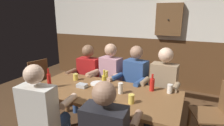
% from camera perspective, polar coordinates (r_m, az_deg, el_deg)
% --- Properties ---
extents(back_wall_upper, '(5.55, 0.12, 1.19)m').
position_cam_1_polar(back_wall_upper, '(4.49, 11.58, 15.23)').
color(back_wall_upper, silver).
extents(back_wall_wainscot, '(5.55, 0.12, 1.17)m').
position_cam_1_polar(back_wall_wainscot, '(4.64, 10.80, 0.54)').
color(back_wall_wainscot, brown).
rests_on(back_wall_wainscot, ground_plane).
extents(dining_table, '(2.04, 0.88, 0.74)m').
position_cam_1_polar(dining_table, '(2.52, -2.91, -10.72)').
color(dining_table, brown).
rests_on(dining_table, ground_plane).
extents(person_0, '(0.54, 0.51, 1.21)m').
position_cam_1_polar(person_0, '(3.37, -7.97, -3.51)').
color(person_0, '#AD1919').
rests_on(person_0, ground_plane).
extents(person_1, '(0.54, 0.56, 1.26)m').
position_cam_1_polar(person_1, '(3.15, -1.15, -4.34)').
color(person_1, '#B78493').
rests_on(person_1, ground_plane).
extents(person_2, '(0.54, 0.59, 1.26)m').
position_cam_1_polar(person_2, '(2.99, 6.76, -5.58)').
color(person_2, '#2D4C84').
rests_on(person_2, ground_plane).
extents(person_3, '(0.56, 0.56, 1.26)m').
position_cam_1_polar(person_3, '(2.89, 15.61, -6.70)').
color(person_3, '#997F60').
rests_on(person_3, ground_plane).
extents(person_4, '(0.57, 0.54, 1.25)m').
position_cam_1_polar(person_4, '(2.25, -21.00, -13.99)').
color(person_4, silver).
rests_on(person_4, ground_plane).
extents(chair_empty_near_right, '(0.54, 0.54, 0.88)m').
position_cam_1_polar(chair_empty_near_right, '(3.77, -21.06, -5.46)').
color(chair_empty_near_right, brown).
rests_on(chair_empty_near_right, ground_plane).
extents(chair_empty_near_left, '(0.56, 0.56, 0.88)m').
position_cam_1_polar(chair_empty_near_left, '(2.83, 30.20, -13.67)').
color(chair_empty_near_left, brown).
rests_on(chair_empty_near_left, ground_plane).
extents(condiment_caddy, '(0.14, 0.10, 0.05)m').
position_cam_1_polar(condiment_caddy, '(2.61, -9.48, -7.05)').
color(condiment_caddy, '#B2B7BC').
rests_on(condiment_caddy, dining_table).
extents(plate_0, '(0.21, 0.21, 0.01)m').
position_cam_1_polar(plate_0, '(2.71, -4.62, -6.45)').
color(plate_0, white).
rests_on(plate_0, dining_table).
extents(bottle_0, '(0.05, 0.05, 0.28)m').
position_cam_1_polar(bottle_0, '(2.67, -19.27, -5.18)').
color(bottle_0, red).
rests_on(bottle_0, dining_table).
extents(bottle_1, '(0.07, 0.07, 0.28)m').
position_cam_1_polar(bottle_1, '(2.47, -2.42, -6.04)').
color(bottle_1, gold).
rests_on(bottle_1, dining_table).
extents(bottle_2, '(0.06, 0.06, 0.24)m').
position_cam_1_polar(bottle_2, '(2.50, 12.56, -6.56)').
color(bottle_2, red).
rests_on(bottle_2, dining_table).
extents(bottle_3, '(0.07, 0.07, 0.24)m').
position_cam_1_polar(bottle_3, '(2.09, -4.97, -10.78)').
color(bottle_3, gold).
rests_on(bottle_3, dining_table).
extents(pint_glass_0, '(0.06, 0.06, 0.15)m').
position_cam_1_polar(pint_glass_0, '(2.37, 2.71, -8.00)').
color(pint_glass_0, white).
rests_on(pint_glass_0, dining_table).
extents(pint_glass_1, '(0.07, 0.07, 0.12)m').
position_cam_1_polar(pint_glass_1, '(2.50, 17.83, -7.77)').
color(pint_glass_1, white).
rests_on(pint_glass_1, dining_table).
extents(pint_glass_2, '(0.06, 0.06, 0.16)m').
position_cam_1_polar(pint_glass_2, '(2.81, -1.90, -4.03)').
color(pint_glass_2, '#E5C64C').
rests_on(pint_glass_2, dining_table).
extents(pint_glass_3, '(0.07, 0.07, 0.11)m').
position_cam_1_polar(pint_glass_3, '(2.15, 6.12, -11.23)').
color(pint_glass_3, '#E5C64C').
rests_on(pint_glass_3, dining_table).
extents(pint_glass_4, '(0.08, 0.08, 0.10)m').
position_cam_1_polar(pint_glass_4, '(2.89, -11.44, -4.36)').
color(pint_glass_4, '#E5C64C').
rests_on(pint_glass_4, dining_table).
extents(wall_dart_cabinet, '(0.56, 0.15, 0.70)m').
position_cam_1_polar(wall_dart_cabinet, '(4.27, 17.53, 12.98)').
color(wall_dart_cabinet, brown).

